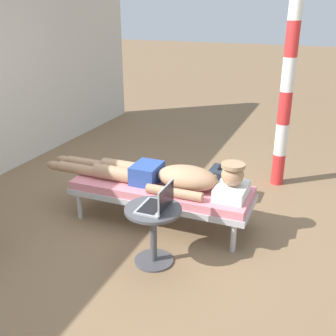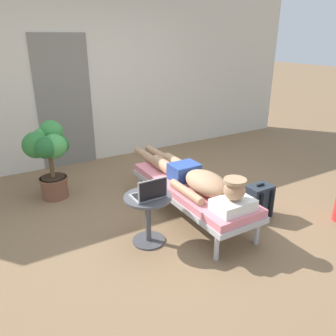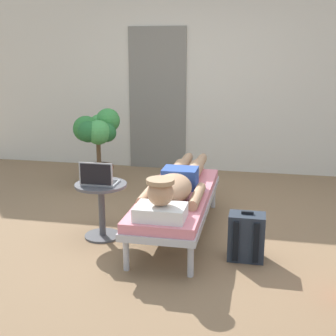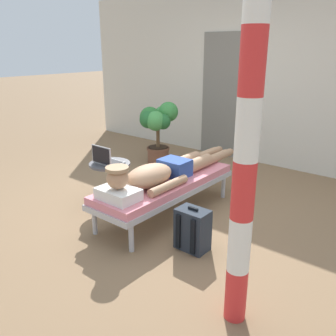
% 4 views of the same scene
% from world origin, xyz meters
% --- Properties ---
extents(ground_plane, '(40.00, 40.00, 0.00)m').
position_xyz_m(ground_plane, '(0.00, 0.00, 0.00)').
color(ground_plane, '#846647').
extents(house_wall_back, '(7.60, 0.20, 2.70)m').
position_xyz_m(house_wall_back, '(0.13, 2.47, 1.35)').
color(house_wall_back, beige).
rests_on(house_wall_back, ground).
extents(house_door_panel, '(0.84, 0.03, 2.04)m').
position_xyz_m(house_door_panel, '(-0.61, 2.36, 1.02)').
color(house_door_panel, slate).
rests_on(house_door_panel, ground).
extents(lounge_chair, '(0.62, 1.83, 0.42)m').
position_xyz_m(lounge_chair, '(0.13, -0.07, 0.35)').
color(lounge_chair, '#B7B7BC').
rests_on(lounge_chair, ground).
extents(person_reclining, '(0.53, 2.17, 0.33)m').
position_xyz_m(person_reclining, '(0.13, -0.12, 0.52)').
color(person_reclining, white).
rests_on(person_reclining, lounge_chair).
extents(side_table, '(0.48, 0.48, 0.52)m').
position_xyz_m(side_table, '(-0.54, -0.29, 0.36)').
color(side_table, '#4C4C51').
rests_on(side_table, ground).
extents(laptop, '(0.31, 0.24, 0.23)m').
position_xyz_m(laptop, '(-0.54, -0.34, 0.58)').
color(laptop, '#A5A8AD').
rests_on(laptop, side_table).
extents(backpack, '(0.30, 0.26, 0.42)m').
position_xyz_m(backpack, '(0.80, -0.49, 0.20)').
color(backpack, '#262D38').
rests_on(backpack, ground).
extents(potted_plant, '(0.56, 0.60, 0.99)m').
position_xyz_m(potted_plant, '(-1.14, 1.26, 0.63)').
color(potted_plant, brown).
rests_on(potted_plant, ground).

